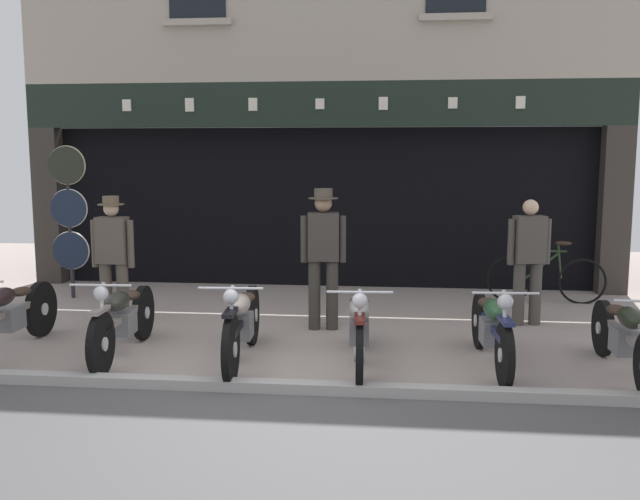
{
  "coord_description": "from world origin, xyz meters",
  "views": [
    {
      "loc": [
        1.18,
        -6.04,
        2.18
      ],
      "look_at": [
        0.26,
        2.71,
        0.96
      ],
      "focal_mm": 39.13,
      "sensor_mm": 36.0,
      "label": 1
    }
  ],
  "objects": [
    {
      "name": "motorcycle_center_left",
      "position": [
        -0.38,
        0.95,
        0.44
      ],
      "size": [
        0.62,
        2.1,
        0.93
      ],
      "rotation": [
        0.0,
        0.0,
        3.2
      ],
      "color": "black",
      "rests_on": "ground"
    },
    {
      "name": "motorcycle_far_left",
      "position": [
        -3.01,
        1.05,
        0.43
      ],
      "size": [
        0.62,
        2.02,
        0.92
      ],
      "rotation": [
        0.0,
        0.0,
        3.15
      ],
      "color": "black",
      "rests_on": "ground"
    },
    {
      "name": "motorcycle_right",
      "position": [
        3.46,
        0.9,
        0.41
      ],
      "size": [
        0.62,
        2.0,
        0.9
      ],
      "rotation": [
        0.0,
        0.0,
        3.14
      ],
      "color": "black",
      "rests_on": "ground"
    },
    {
      "name": "ground",
      "position": [
        0.0,
        -0.98,
        -0.04
      ],
      "size": [
        21.63,
        22.0,
        0.18
      ],
      "color": "#A3938A"
    },
    {
      "name": "shopkeeper_center",
      "position": [
        0.33,
        2.43,
        0.99
      ],
      "size": [
        0.56,
        0.37,
        1.76
      ],
      "rotation": [
        0.0,
        0.0,
        3.24
      ],
      "color": "#38332D",
      "rests_on": "ground"
    },
    {
      "name": "salesman_right",
      "position": [
        2.9,
        2.93,
        0.89
      ],
      "size": [
        0.55,
        0.29,
        1.61
      ],
      "rotation": [
        0.0,
        0.0,
        3.35
      ],
      "color": "#47423D",
      "rests_on": "ground"
    },
    {
      "name": "motorcycle_left",
      "position": [
        -1.7,
        1.03,
        0.42
      ],
      "size": [
        0.62,
        2.01,
        0.92
      ],
      "rotation": [
        0.0,
        0.0,
        3.19
      ],
      "color": "black",
      "rests_on": "ground"
    },
    {
      "name": "leaning_bicycle",
      "position": [
        3.44,
        4.37,
        0.37
      ],
      "size": [
        1.71,
        0.5,
        0.93
      ],
      "rotation": [
        0.0,
        0.0,
        1.48
      ],
      "color": "black",
      "rests_on": "ground"
    },
    {
      "name": "shop_facade",
      "position": [
        0.0,
        6.98,
        1.78
      ],
      "size": [
        9.93,
        4.42,
        6.71
      ],
      "color": "black",
      "rests_on": "ground"
    },
    {
      "name": "tyre_sign_pole",
      "position": [
        -3.66,
        3.93,
        1.34
      ],
      "size": [
        0.58,
        0.06,
        2.3
      ],
      "color": "#232328",
      "rests_on": "ground"
    },
    {
      "name": "motorcycle_center",
      "position": [
        0.85,
        0.96,
        0.42
      ],
      "size": [
        0.62,
        2.05,
        0.92
      ],
      "rotation": [
        0.0,
        0.0,
        3.2
      ],
      "color": "black",
      "rests_on": "ground"
    },
    {
      "name": "salesman_left",
      "position": [
        -2.35,
        2.37,
        0.91
      ],
      "size": [
        0.56,
        0.32,
        1.65
      ],
      "rotation": [
        0.0,
        0.0,
        3.12
      ],
      "color": "brown",
      "rests_on": "ground"
    },
    {
      "name": "motorcycle_center_right",
      "position": [
        2.21,
        1.08,
        0.42
      ],
      "size": [
        0.62,
        1.99,
        0.91
      ],
      "rotation": [
        0.0,
        0.0,
        3.19
      ],
      "color": "black",
      "rests_on": "ground"
    },
    {
      "name": "advert_board_far",
      "position": [
        3.75,
        5.4,
        1.54
      ],
      "size": [
        0.78,
        0.03,
        1.06
      ],
      "color": "silver"
    },
    {
      "name": "advert_board_near",
      "position": [
        2.64,
        5.4,
        1.63
      ],
      "size": [
        0.82,
        0.03,
        0.93
      ],
      "color": "beige"
    }
  ]
}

